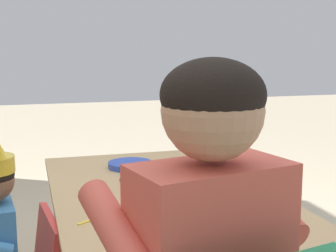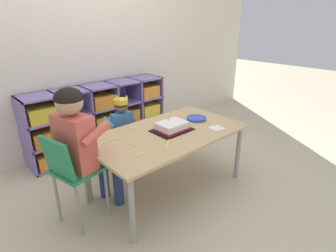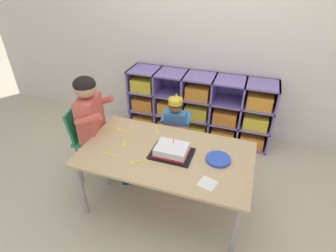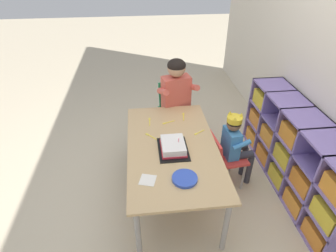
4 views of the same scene
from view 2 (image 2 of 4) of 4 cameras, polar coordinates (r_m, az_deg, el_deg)
ground at (r=2.66m, az=-0.05°, el=-12.97°), size 16.00×16.00×0.00m
classroom_back_wall at (r=3.39m, az=-17.86°, el=19.98°), size 6.15×0.10×2.92m
storage_cubby_shelf at (r=3.38m, az=-14.05°, el=1.01°), size 1.74×0.36×0.80m
activity_table at (r=2.39m, az=-0.05°, el=-2.44°), size 1.40×0.78×0.59m
classroom_chair_blue at (r=2.79m, az=-8.72°, el=-3.06°), size 0.37×0.36×0.58m
child_with_crown at (r=2.80m, az=-10.23°, el=0.40°), size 0.31×0.31×0.82m
classroom_chair_adult_side at (r=2.12m, az=-19.70°, el=-8.87°), size 0.41×0.39×0.77m
adult_helper_seated at (r=2.09m, az=-17.76°, el=-2.79°), size 0.46×0.45×1.09m
birthday_cake_on_tray at (r=2.39m, az=0.76°, el=-0.19°), size 0.34×0.25×0.11m
paper_plate_stack at (r=2.67m, az=6.03°, el=1.62°), size 0.19×0.19×0.02m
paper_napkin_square at (r=2.49m, az=10.35°, el=-0.40°), size 0.15×0.15×0.00m
fork_near_cake_tray at (r=2.14m, az=-0.12°, el=-3.84°), size 0.12×0.11×0.00m
fork_by_napkin at (r=2.16m, az=-7.63°, el=-3.90°), size 0.06×0.13×0.00m
fork_at_table_front_edge at (r=2.24m, az=-12.28°, el=-3.16°), size 0.15×0.03×0.00m
fork_beside_plate_stack at (r=2.47m, az=-7.33°, el=-0.46°), size 0.08×0.11×0.00m
fork_scattered_mid_table at (r=2.00m, az=-5.67°, el=-5.91°), size 0.14×0.02×0.00m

